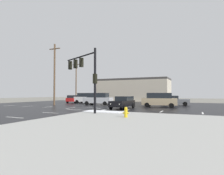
# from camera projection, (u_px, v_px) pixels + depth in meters

# --- Properties ---
(ground_plane) EXTENTS (120.00, 120.00, 0.00)m
(ground_plane) POSITION_uv_depth(u_px,v_px,m) (83.00, 109.00, 24.23)
(ground_plane) COLOR slate
(road_asphalt) EXTENTS (44.00, 44.00, 0.02)m
(road_asphalt) POSITION_uv_depth(u_px,v_px,m) (83.00, 108.00, 24.23)
(road_asphalt) COLOR black
(road_asphalt) RESTS_ON ground_plane
(sidewalk_corner) EXTENTS (18.00, 18.00, 0.14)m
(sidewalk_corner) POSITION_uv_depth(u_px,v_px,m) (161.00, 136.00, 8.35)
(sidewalk_corner) COLOR #9E9E99
(sidewalk_corner) RESTS_ON ground_plane
(snow_strip_curbside) EXTENTS (4.00, 1.60, 0.06)m
(snow_strip_curbside) POSITION_uv_depth(u_px,v_px,m) (103.00, 112.00, 18.53)
(snow_strip_curbside) COLOR white
(snow_strip_curbside) RESTS_ON sidewalk_corner
(lane_markings) EXTENTS (36.15, 36.15, 0.01)m
(lane_markings) POSITION_uv_depth(u_px,v_px,m) (85.00, 110.00, 22.48)
(lane_markings) COLOR silver
(lane_markings) RESTS_ON road_asphalt
(traffic_signal_mast) EXTENTS (5.24, 2.78, 6.07)m
(traffic_signal_mast) POSITION_uv_depth(u_px,v_px,m) (85.00, 70.00, 18.77)
(traffic_signal_mast) COLOR black
(traffic_signal_mast) RESTS_ON sidewalk_corner
(fire_hydrant) EXTENTS (0.48, 0.26, 0.79)m
(fire_hydrant) POSITION_uv_depth(u_px,v_px,m) (126.00, 112.00, 14.30)
(fire_hydrant) COLOR gold
(fire_hydrant) RESTS_ON sidewalk_corner
(strip_building_background) EXTENTS (18.69, 8.00, 5.81)m
(strip_building_background) POSITION_uv_depth(u_px,v_px,m) (133.00, 90.00, 49.67)
(strip_building_background) COLOR #BCB29E
(strip_building_background) RESTS_ON ground_plane
(suv_silver) EXTENTS (4.97, 2.52, 2.03)m
(suv_silver) POSITION_uv_depth(u_px,v_px,m) (98.00, 99.00, 31.55)
(suv_silver) COLOR #B7BABF
(suv_silver) RESTS_ON road_asphalt
(suv_tan) EXTENTS (4.97, 2.52, 2.03)m
(suv_tan) POSITION_uv_depth(u_px,v_px,m) (159.00, 100.00, 26.40)
(suv_tan) COLOR tan
(suv_tan) RESTS_ON road_asphalt
(sedan_red) EXTENTS (2.43, 4.68, 1.58)m
(sedan_red) POSITION_uv_depth(u_px,v_px,m) (75.00, 99.00, 38.96)
(sedan_red) COLOR #B21919
(sedan_red) RESTS_ON road_asphalt
(suv_white) EXTENTS (4.93, 2.40, 2.03)m
(suv_white) POSITION_uv_depth(u_px,v_px,m) (87.00, 98.00, 36.96)
(suv_white) COLOR white
(suv_white) RESTS_ON road_asphalt
(sedan_grey) EXTENTS (4.66, 2.38, 1.58)m
(sedan_grey) POSITION_uv_depth(u_px,v_px,m) (174.00, 100.00, 30.47)
(sedan_grey) COLOR slate
(sedan_grey) RESTS_ON road_asphalt
(sedan_black) EXTENTS (2.15, 4.59, 1.58)m
(sedan_black) POSITION_uv_depth(u_px,v_px,m) (123.00, 102.00, 24.03)
(sedan_black) COLOR black
(sedan_black) RESTS_ON road_asphalt
(utility_pole_far) EXTENTS (2.20, 0.28, 10.27)m
(utility_pole_far) POSITION_uv_depth(u_px,v_px,m) (54.00, 73.00, 31.14)
(utility_pole_far) COLOR brown
(utility_pole_far) RESTS_ON ground_plane
(utility_pole_distant) EXTENTS (2.20, 0.28, 10.04)m
(utility_pole_distant) POSITION_uv_depth(u_px,v_px,m) (76.00, 80.00, 46.89)
(utility_pole_distant) COLOR brown
(utility_pole_distant) RESTS_ON ground_plane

